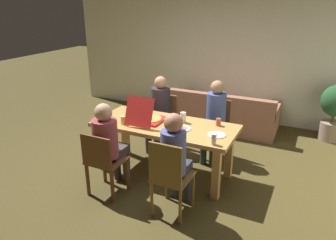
% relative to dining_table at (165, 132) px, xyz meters
% --- Properties ---
extents(ground_plane, '(20.00, 20.00, 0.00)m').
position_rel_dining_table_xyz_m(ground_plane, '(0.00, 0.00, -0.65)').
color(ground_plane, '#493F1D').
extents(back_wall, '(6.95, 0.12, 2.67)m').
position_rel_dining_table_xyz_m(back_wall, '(0.00, 2.76, 0.68)').
color(back_wall, silver).
rests_on(back_wall, ground).
extents(dining_table, '(1.98, 0.86, 0.77)m').
position_rel_dining_table_xyz_m(dining_table, '(0.00, 0.00, 0.00)').
color(dining_table, tan).
rests_on(dining_table, ground).
extents(chair_0, '(0.45, 0.42, 0.87)m').
position_rel_dining_table_xyz_m(chair_0, '(-0.45, -0.84, -0.19)').
color(chair_0, brown).
rests_on(chair_0, ground).
extents(person_0, '(0.31, 0.53, 1.22)m').
position_rel_dining_table_xyz_m(person_0, '(-0.45, -0.70, 0.06)').
color(person_0, '#3E3836').
rests_on(person_0, ground).
extents(chair_1, '(0.41, 0.44, 0.96)m').
position_rel_dining_table_xyz_m(chair_1, '(0.48, -0.86, -0.12)').
color(chair_1, brown).
rests_on(chair_1, ground).
extents(person_1, '(0.29, 0.47, 1.24)m').
position_rel_dining_table_xyz_m(person_1, '(0.48, -0.71, 0.07)').
color(person_1, '#32323F').
rests_on(person_1, ground).
extents(chair_2, '(0.43, 0.43, 0.88)m').
position_rel_dining_table_xyz_m(chair_2, '(-0.45, 0.85, -0.17)').
color(chair_2, olive).
rests_on(chair_2, ground).
extents(person_2, '(0.31, 0.50, 1.23)m').
position_rel_dining_table_xyz_m(person_2, '(-0.45, 0.71, 0.06)').
color(person_2, '#3D3547').
rests_on(person_2, ground).
extents(chair_3, '(0.38, 0.39, 0.92)m').
position_rel_dining_table_xyz_m(chair_3, '(0.48, 0.88, -0.18)').
color(chair_3, brown).
rests_on(chair_3, ground).
extents(person_3, '(0.30, 0.50, 1.26)m').
position_rel_dining_table_xyz_m(person_3, '(0.48, 0.75, 0.08)').
color(person_3, '#31413A').
rests_on(person_3, ground).
extents(pizza_box_0, '(0.40, 0.54, 0.41)m').
position_rel_dining_table_xyz_m(pizza_box_0, '(-0.26, -0.03, 0.17)').
color(pizza_box_0, red).
rests_on(pizza_box_0, dining_table).
extents(plate_0, '(0.23, 0.23, 0.01)m').
position_rel_dining_table_xyz_m(plate_0, '(0.77, -0.07, 0.12)').
color(plate_0, white).
rests_on(plate_0, dining_table).
extents(plate_1, '(0.25, 0.25, 0.03)m').
position_rel_dining_table_xyz_m(plate_1, '(0.28, -0.06, 0.12)').
color(plate_1, white).
rests_on(plate_1, dining_table).
extents(plate_2, '(0.23, 0.23, 0.01)m').
position_rel_dining_table_xyz_m(plate_2, '(-0.78, -0.23, 0.12)').
color(plate_2, white).
rests_on(plate_2, dining_table).
extents(drinking_glass_0, '(0.08, 0.08, 0.15)m').
position_rel_dining_table_xyz_m(drinking_glass_0, '(0.20, 0.17, 0.19)').
color(drinking_glass_0, silver).
rests_on(drinking_glass_0, dining_table).
extents(drinking_glass_1, '(0.07, 0.07, 0.11)m').
position_rel_dining_table_xyz_m(drinking_glass_1, '(-0.52, -0.25, 0.17)').
color(drinking_glass_1, '#DFC467').
rests_on(drinking_glass_1, dining_table).
extents(drinking_glass_2, '(0.07, 0.07, 0.10)m').
position_rel_dining_table_xyz_m(drinking_glass_2, '(0.68, 0.26, 0.17)').
color(drinking_glass_2, '#B15033').
rests_on(drinking_glass_2, dining_table).
extents(drinking_glass_3, '(0.06, 0.06, 0.14)m').
position_rel_dining_table_xyz_m(drinking_glass_3, '(0.82, -0.35, 0.18)').
color(drinking_glass_3, silver).
rests_on(drinking_glass_3, dining_table).
extents(couch, '(2.01, 0.92, 0.76)m').
position_rel_dining_table_xyz_m(couch, '(0.26, 2.07, -0.39)').
color(couch, '#99654D').
rests_on(couch, ground).
extents(potted_plant, '(0.50, 0.50, 1.00)m').
position_rel_dining_table_xyz_m(potted_plant, '(2.16, 2.36, -0.08)').
color(potted_plant, gray).
rests_on(potted_plant, ground).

